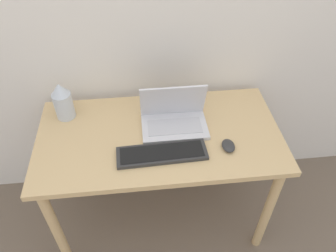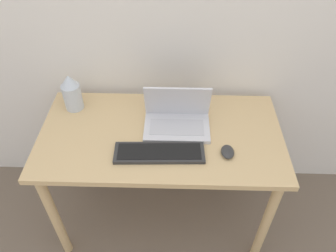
{
  "view_description": "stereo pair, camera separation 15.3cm",
  "coord_description": "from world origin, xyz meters",
  "px_view_note": "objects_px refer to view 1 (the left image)",
  "views": [
    {
      "loc": [
        -0.08,
        -0.84,
        1.88
      ],
      "look_at": [
        0.04,
        0.26,
        0.83
      ],
      "focal_mm": 35.0,
      "sensor_mm": 36.0,
      "label": 1
    },
    {
      "loc": [
        0.07,
        -0.85,
        1.88
      ],
      "look_at": [
        0.04,
        0.26,
        0.83
      ],
      "focal_mm": 35.0,
      "sensor_mm": 36.0,
      "label": 2
    }
  ],
  "objects_px": {
    "keyboard": "(161,153)",
    "laptop": "(174,118)",
    "vase": "(63,101)",
    "mouse": "(228,146)"
  },
  "relations": [
    {
      "from": "keyboard",
      "to": "laptop",
      "type": "bearing_deg",
      "value": 67.2
    },
    {
      "from": "laptop",
      "to": "vase",
      "type": "xyz_separation_m",
      "value": [
        -0.55,
        0.13,
        0.05
      ]
    },
    {
      "from": "mouse",
      "to": "laptop",
      "type": "bearing_deg",
      "value": 141.61
    },
    {
      "from": "laptop",
      "to": "keyboard",
      "type": "distance_m",
      "value": 0.22
    },
    {
      "from": "keyboard",
      "to": "vase",
      "type": "xyz_separation_m",
      "value": [
        -0.47,
        0.33,
        0.09
      ]
    },
    {
      "from": "laptop",
      "to": "mouse",
      "type": "bearing_deg",
      "value": -38.39
    },
    {
      "from": "mouse",
      "to": "vase",
      "type": "bearing_deg",
      "value": 158.19
    },
    {
      "from": "laptop",
      "to": "vase",
      "type": "bearing_deg",
      "value": 166.96
    },
    {
      "from": "mouse",
      "to": "vase",
      "type": "relative_size",
      "value": 0.42
    },
    {
      "from": "laptop",
      "to": "mouse",
      "type": "relative_size",
      "value": 3.77
    }
  ]
}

